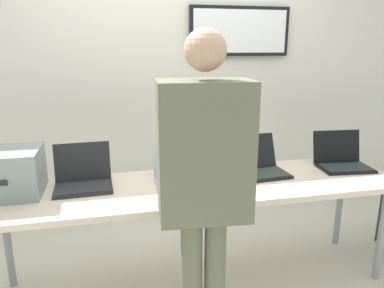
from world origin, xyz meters
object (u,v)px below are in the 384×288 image
(laptop_station_1, at_px, (179,173))
(person, at_px, (204,174))
(workbench, at_px, (198,191))
(laptop_station_2, at_px, (259,165))
(laptop_station_0, at_px, (83,178))
(laptop_station_3, at_px, (342,159))
(equipment_box, at_px, (11,172))

(laptop_station_1, bearing_deg, person, -90.73)
(workbench, xyz_separation_m, person, (-0.12, -0.62, 0.35))
(laptop_station_1, distance_m, laptop_station_2, 0.60)
(laptop_station_0, relative_size, laptop_station_3, 0.93)
(workbench, relative_size, laptop_station_3, 6.88)
(laptop_station_1, distance_m, person, 0.75)
(laptop_station_2, bearing_deg, workbench, -165.93)
(workbench, relative_size, laptop_station_1, 8.50)
(laptop_station_0, height_order, laptop_station_1, laptop_station_0)
(equipment_box, relative_size, laptop_station_0, 1.00)
(workbench, relative_size, equipment_box, 7.44)
(workbench, height_order, equipment_box, equipment_box)
(equipment_box, xyz_separation_m, person, (1.04, -0.71, 0.16))
(workbench, distance_m, person, 0.72)
(equipment_box, bearing_deg, laptop_station_0, 4.11)
(laptop_station_0, relative_size, person, 0.22)
(equipment_box, height_order, laptop_station_2, equipment_box)
(workbench, bearing_deg, laptop_station_0, 170.62)
(laptop_station_1, bearing_deg, equipment_box, 179.86)
(laptop_station_2, bearing_deg, laptop_station_3, -1.49)
(laptop_station_3, bearing_deg, workbench, -174.83)
(laptop_station_0, bearing_deg, laptop_station_3, -0.55)
(laptop_station_2, height_order, laptop_station_3, laptop_station_3)
(laptop_station_2, relative_size, laptop_station_3, 0.94)
(person, bearing_deg, workbench, 78.88)
(laptop_station_0, xyz_separation_m, laptop_station_1, (0.63, -0.03, -0.00))
(person, bearing_deg, laptop_station_3, 29.57)
(equipment_box, bearing_deg, laptop_station_2, 1.01)
(workbench, bearing_deg, laptop_station_3, 5.17)
(laptop_station_1, relative_size, laptop_station_2, 0.86)
(laptop_station_2, distance_m, person, 0.99)
(laptop_station_0, height_order, laptop_station_3, laptop_station_0)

